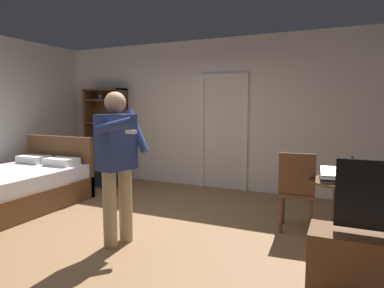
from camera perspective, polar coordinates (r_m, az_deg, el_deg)
ground_plane at (r=4.22m, az=-12.72°, el=-15.12°), size 6.85×6.85×0.00m
wall_back at (r=6.39m, az=2.28°, el=5.09°), size 6.47×0.12×2.77m
doorway_frame at (r=6.19m, az=5.35°, el=3.51°), size 0.93×0.08×2.13m
bed at (r=5.81m, az=-27.97°, el=-6.58°), size 1.46×2.03×1.02m
bookshelf at (r=7.31m, az=-14.35°, el=2.22°), size 0.92×0.32×1.90m
side_table at (r=4.21m, az=23.45°, el=-8.82°), size 0.61×0.61×0.70m
laptop at (r=4.10m, az=23.27°, el=-5.14°), size 0.35×0.36×0.17m
bottle_on_table at (r=4.05m, az=25.65°, el=-4.33°), size 0.06×0.06×0.30m
wooden_chair at (r=4.29m, az=17.45°, el=-7.27°), size 0.45×0.45×0.99m
person_blue_shirt at (r=3.73m, az=-12.64°, el=-2.37°), size 0.69×0.68×1.70m
suitcase_dark at (r=6.72m, az=-14.67°, el=-4.90°), size 0.70×0.49×0.48m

